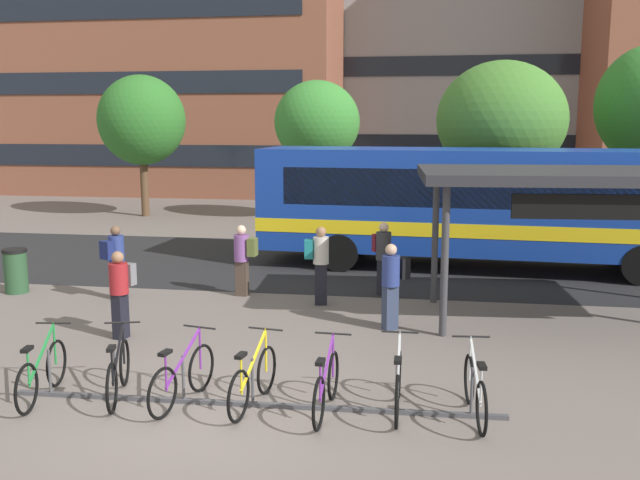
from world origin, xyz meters
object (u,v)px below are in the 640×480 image
(parked_bicycle_purple_4, at_px, (326,387))
(commuter_maroon_pack_3, at_px, (383,253))
(commuter_navy_pack_2, at_px, (115,258))
(commuter_grey_pack_5, at_px, (120,288))
(trash_bin, at_px, (16,271))
(commuter_teal_pack_1, at_px, (319,260))
(parked_bicycle_black_1, at_px, (118,373))
(commuter_olive_pack_4, at_px, (243,255))
(city_bus, at_px, (488,203))
(parked_bicycle_green_0, at_px, (42,373))
(street_tree_3, at_px, (501,120))
(parked_bicycle_yellow_3, at_px, (253,380))
(parked_bicycle_silver_6, at_px, (475,391))
(parked_bicycle_silver_5, at_px, (398,385))
(commuter_black_pack_0, at_px, (392,280))
(parked_bicycle_purple_2, at_px, (183,378))
(street_tree_0, at_px, (317,122))
(street_tree_2, at_px, (142,120))
(transit_shelter, at_px, (606,180))

(parked_bicycle_purple_4, distance_m, commuter_maroon_pack_3, 6.74)
(parked_bicycle_purple_4, distance_m, commuter_navy_pack_2, 7.71)
(commuter_grey_pack_5, bearing_deg, trash_bin, -114.05)
(commuter_teal_pack_1, bearing_deg, commuter_navy_pack_2, 175.88)
(parked_bicycle_black_1, distance_m, commuter_maroon_pack_3, 7.44)
(parked_bicycle_black_1, height_order, commuter_navy_pack_2, commuter_navy_pack_2)
(commuter_olive_pack_4, bearing_deg, commuter_teal_pack_1, 168.53)
(commuter_olive_pack_4, distance_m, commuter_grey_pack_5, 3.65)
(city_bus, distance_m, parked_bicycle_green_0, 12.36)
(commuter_navy_pack_2, bearing_deg, street_tree_3, -22.21)
(parked_bicycle_green_0, xyz_separation_m, parked_bicycle_yellow_3, (3.04, 0.21, 0.00))
(parked_bicycle_black_1, height_order, parked_bicycle_silver_6, same)
(parked_bicycle_silver_6, relative_size, commuter_olive_pack_4, 1.06)
(parked_bicycle_green_0, relative_size, commuter_maroon_pack_3, 1.02)
(parked_bicycle_silver_5, bearing_deg, parked_bicycle_silver_6, -93.93)
(commuter_black_pack_0, relative_size, street_tree_3, 0.29)
(parked_bicycle_purple_4, relative_size, commuter_teal_pack_1, 1.01)
(parked_bicycle_purple_2, distance_m, parked_bicycle_purple_4, 2.03)
(parked_bicycle_black_1, relative_size, street_tree_0, 0.30)
(city_bus, height_order, street_tree_2, street_tree_2)
(commuter_olive_pack_4, height_order, commuter_grey_pack_5, same)
(trash_bin, bearing_deg, parked_bicycle_black_1, -47.34)
(city_bus, bearing_deg, trash_bin, -154.59)
(commuter_teal_pack_1, distance_m, street_tree_3, 9.75)
(commuter_navy_pack_2, bearing_deg, commuter_grey_pack_5, -128.51)
(commuter_olive_pack_4, relative_size, street_tree_2, 0.28)
(commuter_teal_pack_1, distance_m, street_tree_2, 16.32)
(commuter_black_pack_0, distance_m, trash_bin, 8.89)
(transit_shelter, relative_size, commuter_olive_pack_4, 4.45)
(city_bus, bearing_deg, street_tree_3, 84.30)
(parked_bicycle_silver_6, distance_m, transit_shelter, 6.17)
(transit_shelter, bearing_deg, street_tree_3, 94.03)
(commuter_black_pack_0, relative_size, commuter_teal_pack_1, 0.97)
(parked_bicycle_green_0, bearing_deg, transit_shelter, -66.33)
(parked_bicycle_silver_6, xyz_separation_m, commuter_maroon_pack_3, (-1.69, 6.54, 0.58))
(parked_bicycle_yellow_3, relative_size, street_tree_0, 0.31)
(trash_bin, bearing_deg, commuter_black_pack_0, -9.91)
(commuter_maroon_pack_3, relative_size, street_tree_0, 0.30)
(commuter_maroon_pack_3, bearing_deg, parked_bicycle_black_1, -55.28)
(parked_bicycle_purple_2, bearing_deg, commuter_grey_pack_5, 49.78)
(city_bus, xyz_separation_m, parked_bicycle_purple_2, (-4.88, -9.99, -1.39))
(commuter_black_pack_0, bearing_deg, street_tree_3, -140.37)
(commuter_teal_pack_1, relative_size, commuter_navy_pack_2, 1.03)
(parked_bicycle_black_1, relative_size, transit_shelter, 0.23)
(parked_bicycle_yellow_3, bearing_deg, parked_bicycle_purple_2, 101.19)
(parked_bicycle_silver_6, bearing_deg, parked_bicycle_black_1, 85.32)
(transit_shelter, height_order, commuter_black_pack_0, transit_shelter)
(parked_bicycle_purple_4, distance_m, parked_bicycle_silver_5, 0.98)
(commuter_grey_pack_5, bearing_deg, parked_bicycle_purple_4, 68.70)
(parked_bicycle_purple_4, xyz_separation_m, trash_bin, (-8.10, 5.58, 0.13))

